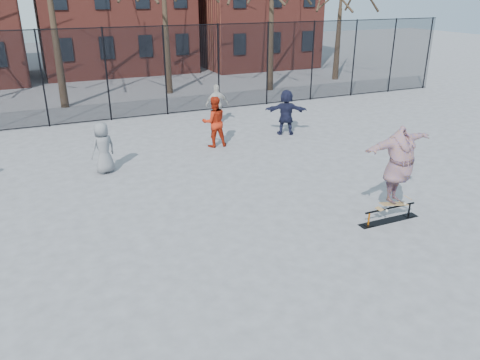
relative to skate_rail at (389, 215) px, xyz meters
name	(u,v)px	position (x,y,z in m)	size (l,w,h in m)	color
ground	(273,250)	(-3.35, -0.12, -0.15)	(100.00, 100.00, 0.00)	slate
skate_rail	(389,215)	(0.00, 0.00, 0.00)	(1.73, 0.26, 0.38)	black
skateboard	(394,205)	(0.09, 0.00, 0.28)	(0.87, 0.21, 0.10)	#98673C
skater	(399,166)	(0.09, 0.00, 1.31)	(2.39, 0.65, 1.95)	#45327E
bystander_grey	(103,148)	(-6.02, 6.36, 0.67)	(0.80, 0.52, 1.65)	slate
bystander_red	(214,122)	(-1.86, 7.48, 0.79)	(0.91, 0.71, 1.87)	#A7230E
bystander_white	(217,104)	(-0.60, 10.44, 0.70)	(0.99, 0.41, 1.69)	beige
bystander_navy	(286,112)	(1.33, 7.81, 0.76)	(1.68, 0.54, 1.81)	#1B1D37
fence	(138,72)	(-3.37, 12.88, 1.91)	(34.03, 0.07, 4.00)	black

